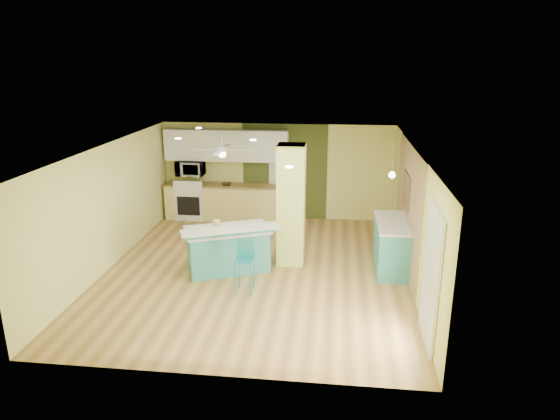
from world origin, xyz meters
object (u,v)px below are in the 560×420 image
object	(u,v)px
fruit_bowl	(227,184)
canister	(217,225)
peninsula	(228,248)
bar_stool	(245,257)
side_counter	(392,245)

from	to	relation	value
fruit_bowl	canister	world-z (taller)	canister
peninsula	canister	size ratio (longest dim) A/B	11.14
peninsula	bar_stool	bearing A→B (deg)	-82.90
peninsula	canister	world-z (taller)	canister
side_counter	bar_stool	bearing A→B (deg)	-153.86
peninsula	side_counter	world-z (taller)	peninsula
peninsula	fruit_bowl	size ratio (longest dim) A/B	7.69
fruit_bowl	canister	xyz separation A→B (m)	(0.50, -3.18, -0.01)
side_counter	peninsula	bearing A→B (deg)	-171.95
peninsula	fruit_bowl	distance (m)	3.27
bar_stool	fruit_bowl	distance (m)	4.23
bar_stool	side_counter	xyz separation A→B (m)	(2.75, 1.35, -0.16)
bar_stool	canister	world-z (taller)	canister
bar_stool	canister	distance (m)	1.17
side_counter	fruit_bowl	bearing A→B (deg)	145.88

